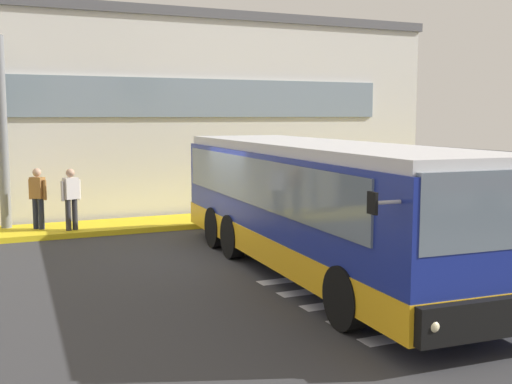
{
  "coord_description": "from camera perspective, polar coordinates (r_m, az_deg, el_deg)",
  "views": [
    {
      "loc": [
        -5.22,
        -13.46,
        3.25
      ],
      "look_at": [
        0.74,
        -0.12,
        1.5
      ],
      "focal_mm": 44.97,
      "sensor_mm": 36.0,
      "label": 1
    }
  ],
  "objects": [
    {
      "name": "safety_bollard_yellow",
      "position": [
        18.42,
        -3.65,
        -1.93
      ],
      "size": [
        0.18,
        0.18,
        0.9
      ],
      "primitive_type": "cylinder",
      "color": "yellow",
      "rests_on": "ground"
    },
    {
      "name": "passenger_by_doorway",
      "position": [
        18.05,
        -16.19,
        -0.24
      ],
      "size": [
        0.55,
        0.47,
        1.68
      ],
      "color": "#2D2D33",
      "rests_on": "boarding_curb"
    },
    {
      "name": "boarding_curb",
      "position": [
        19.26,
        -8.03,
        -2.73
      ],
      "size": [
        24.01,
        2.0,
        0.15
      ],
      "primitive_type": "cube",
      "color": "yellow",
      "rests_on": "ground"
    },
    {
      "name": "bay_paint_stripes",
      "position": [
        12.18,
        13.5,
        -8.81
      ],
      "size": [
        4.4,
        3.96,
        0.01
      ],
      "color": "silver",
      "rests_on": "ground"
    },
    {
      "name": "passenger_near_column",
      "position": [
        18.47,
        -18.84,
        -0.29
      ],
      "size": [
        0.44,
        0.45,
        1.68
      ],
      "color": "#1E2338",
      "rests_on": "boarding_curb"
    },
    {
      "name": "ground_plane",
      "position": [
        14.8,
        -2.83,
        -5.9
      ],
      "size": [
        80.0,
        90.0,
        0.02
      ],
      "primitive_type": "cube",
      "color": "#353538",
      "rests_on": "ground"
    },
    {
      "name": "bus_main_foreground",
      "position": [
        13.16,
        5.56,
        -1.57
      ],
      "size": [
        3.56,
        10.63,
        2.7
      ],
      "color": "navy",
      "rests_on": "ground"
    },
    {
      "name": "entry_support_column",
      "position": [
        18.89,
        -21.63,
        4.91
      ],
      "size": [
        0.28,
        0.28,
        5.25
      ],
      "primitive_type": "cylinder",
      "color": "slate",
      "rests_on": "boarding_curb"
    },
    {
      "name": "terminal_building",
      "position": [
        25.47,
        -13.91,
        6.71
      ],
      "size": [
        21.81,
        13.8,
        6.59
      ],
      "color": "silver",
      "rests_on": "ground"
    }
  ]
}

